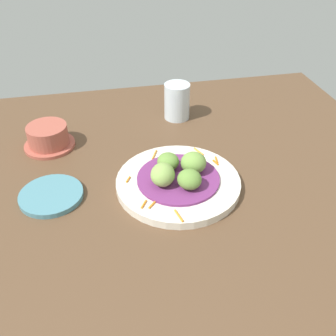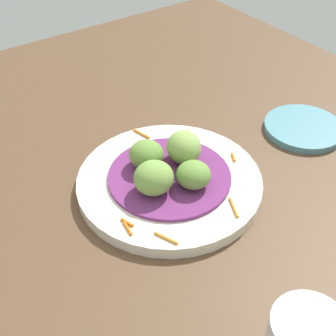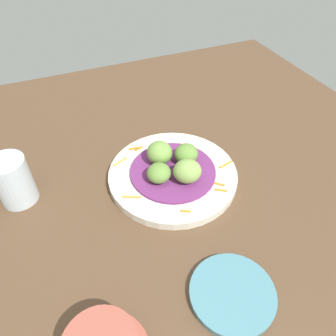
{
  "view_description": "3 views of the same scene",
  "coord_description": "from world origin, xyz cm",
  "px_view_note": "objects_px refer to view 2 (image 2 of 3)",
  "views": [
    {
      "loc": [
        60.89,
        -16.4,
        54.99
      ],
      "look_at": [
        -4.31,
        -2.84,
        6.03
      ],
      "focal_mm": 41.54,
      "sensor_mm": 36.0,
      "label": 1
    },
    {
      "loc": [
        -43.26,
        28.12,
        47.47
      ],
      "look_at": [
        -2.6,
        -0.81,
        5.51
      ],
      "focal_mm": 49.27,
      "sensor_mm": 36.0,
      "label": 2
    },
    {
      "loc": [
        -21.91,
        -43.91,
        49.81
      ],
      "look_at": [
        -3.83,
        -0.79,
        5.18
      ],
      "focal_mm": 33.96,
      "sensor_mm": 36.0,
      "label": 3
    }
  ],
  "objects_px": {
    "main_plate": "(169,182)",
    "guac_scoop_left": "(146,154)",
    "side_plate_small": "(303,128)",
    "guac_scoop_right": "(194,175)",
    "guac_scoop_back": "(184,147)",
    "guac_scoop_center": "(154,178)"
  },
  "relations": [
    {
      "from": "main_plate",
      "to": "guac_scoop_center",
      "type": "relative_size",
      "value": 4.84
    },
    {
      "from": "guac_scoop_right",
      "to": "guac_scoop_back",
      "type": "bearing_deg",
      "value": -23.17
    },
    {
      "from": "guac_scoop_left",
      "to": "guac_scoop_center",
      "type": "relative_size",
      "value": 0.91
    },
    {
      "from": "guac_scoop_left",
      "to": "guac_scoop_back",
      "type": "relative_size",
      "value": 0.91
    },
    {
      "from": "guac_scoop_right",
      "to": "guac_scoop_back",
      "type": "height_order",
      "value": "guac_scoop_back"
    },
    {
      "from": "side_plate_small",
      "to": "guac_scoop_back",
      "type": "bearing_deg",
      "value": 82.33
    },
    {
      "from": "guac_scoop_back",
      "to": "side_plate_small",
      "type": "xyz_separation_m",
      "value": [
        -0.03,
        -0.23,
        -0.04
      ]
    },
    {
      "from": "guac_scoop_center",
      "to": "side_plate_small",
      "type": "distance_m",
      "value": 0.31
    },
    {
      "from": "side_plate_small",
      "to": "guac_scoop_right",
      "type": "bearing_deg",
      "value": 94.51
    },
    {
      "from": "guac_scoop_right",
      "to": "side_plate_small",
      "type": "bearing_deg",
      "value": -85.49
    },
    {
      "from": "guac_scoop_back",
      "to": "side_plate_small",
      "type": "height_order",
      "value": "guac_scoop_back"
    },
    {
      "from": "guac_scoop_left",
      "to": "guac_scoop_right",
      "type": "xyz_separation_m",
      "value": [
        -0.07,
        -0.03,
        -0.0
      ]
    },
    {
      "from": "main_plate",
      "to": "guac_scoop_back",
      "type": "distance_m",
      "value": 0.05
    },
    {
      "from": "guac_scoop_left",
      "to": "guac_scoop_back",
      "type": "bearing_deg",
      "value": -113.17
    },
    {
      "from": "main_plate",
      "to": "guac_scoop_back",
      "type": "relative_size",
      "value": 4.82
    },
    {
      "from": "guac_scoop_center",
      "to": "guac_scoop_right",
      "type": "distance_m",
      "value": 0.06
    },
    {
      "from": "main_plate",
      "to": "guac_scoop_left",
      "type": "bearing_deg",
      "value": 21.83
    },
    {
      "from": "guac_scoop_right",
      "to": "guac_scoop_center",
      "type": "bearing_deg",
      "value": 66.83
    },
    {
      "from": "guac_scoop_back",
      "to": "guac_scoop_right",
      "type": "bearing_deg",
      "value": 156.83
    },
    {
      "from": "main_plate",
      "to": "guac_scoop_left",
      "type": "xyz_separation_m",
      "value": [
        0.04,
        0.01,
        0.03
      ]
    },
    {
      "from": "guac_scoop_left",
      "to": "guac_scoop_center",
      "type": "bearing_deg",
      "value": 156.83
    },
    {
      "from": "side_plate_small",
      "to": "guac_scoop_center",
      "type": "bearing_deg",
      "value": 89.64
    }
  ]
}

